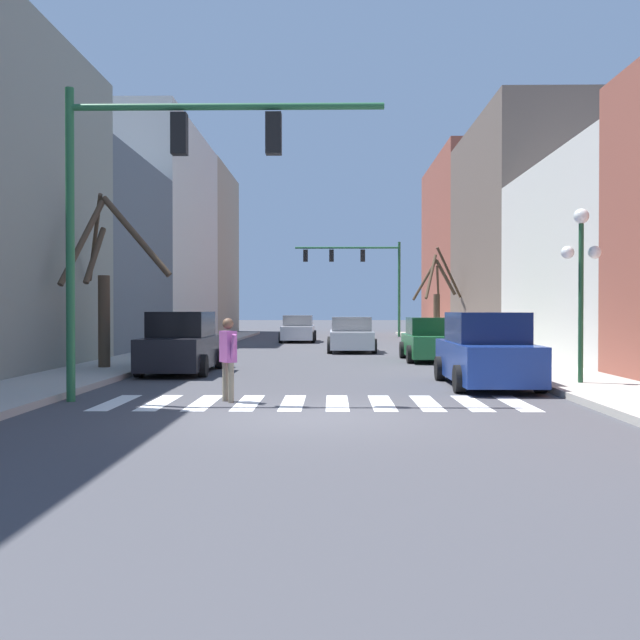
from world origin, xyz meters
TOP-DOWN VIEW (x-y plane):
  - ground_plane at (0.00, 0.00)m, footprint 240.00×240.00m
  - building_row_left at (-10.79, 24.06)m, footprint 6.00×58.27m
  - building_row_right at (10.79, 24.85)m, footprint 6.00×55.24m
  - crosswalk_stripes at (0.00, 2.00)m, footprint 8.55×2.60m
  - traffic_signal_near at (-3.19, 2.17)m, footprint 6.51×0.28m
  - traffic_signal_far at (2.35, 38.93)m, footprint 7.32×0.28m
  - street_lamp_right_corner at (6.26, 4.78)m, footprint 0.95×0.36m
  - car_parked_left_far at (1.20, 20.18)m, footprint 2.12×4.31m
  - car_parked_right_far at (-4.14, 9.16)m, footprint 2.01×4.84m
  - car_parked_left_mid at (4.06, 14.52)m, footprint 2.17×4.48m
  - car_at_intersection at (4.12, 5.33)m, footprint 2.04×4.88m
  - car_parked_right_mid at (-1.62, 30.50)m, footprint 2.04×4.88m
  - pedestrian_on_left_sidewalk at (5.97, 10.70)m, footprint 0.62×0.47m
  - pedestrian_crossing_street at (-1.78, 2.15)m, footprint 0.46×0.68m
  - street_tree_left_mid at (6.29, 29.21)m, footprint 2.99×3.46m
  - street_tree_left_far at (-6.48, 9.29)m, footprint 3.28×3.74m

SIDE VIEW (x-z plane):
  - ground_plane at x=0.00m, z-range 0.00..0.00m
  - crosswalk_stripes at x=0.00m, z-range 0.00..0.01m
  - car_parked_right_mid at x=-1.62m, z-range -0.04..1.51m
  - car_parked_left_far at x=1.20m, z-range -0.05..1.51m
  - car_parked_left_mid at x=4.06m, z-range -0.05..1.55m
  - car_at_intersection at x=4.12m, z-range -0.07..1.75m
  - car_parked_right_far at x=-4.14m, z-range -0.07..1.75m
  - pedestrian_crossing_street at x=-1.78m, z-range 0.16..1.87m
  - pedestrian_on_left_sidewalk at x=5.97m, z-range 0.30..1.92m
  - street_tree_left_mid at x=6.29m, z-range -0.10..5.20m
  - street_tree_left_far at x=-6.48m, z-range 0.06..5.32m
  - street_lamp_right_corner at x=6.26m, z-range 1.02..5.15m
  - traffic_signal_near at x=-3.19m, z-range 1.43..7.85m
  - traffic_signal_far at x=2.35m, z-range 1.62..8.20m
  - building_row_right at x=10.79m, z-range -1.06..11.71m
  - building_row_left at x=-10.79m, z-range -0.55..12.32m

